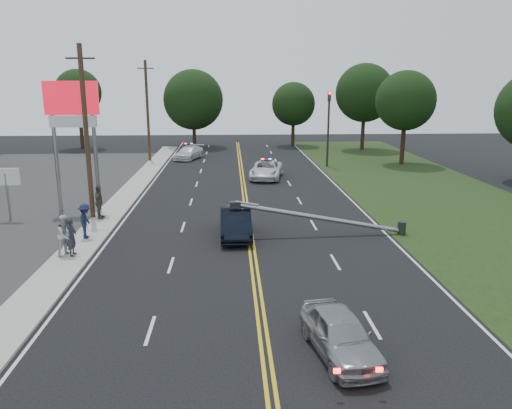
{
  "coord_description": "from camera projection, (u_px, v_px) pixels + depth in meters",
  "views": [
    {
      "loc": [
        -1.0,
        -17.07,
        7.96
      ],
      "look_at": [
        0.32,
        8.2,
        1.7
      ],
      "focal_mm": 35.0,
      "sensor_mm": 36.0,
      "label": 1
    }
  ],
  "objects": [
    {
      "name": "emergency_b",
      "position": [
        189.0,
        153.0,
        52.33
      ],
      "size": [
        3.33,
        5.07,
        1.36
      ],
      "primitive_type": "imported",
      "rotation": [
        0.0,
        0.0,
        -0.33
      ],
      "color": "silver",
      "rests_on": "ground"
    },
    {
      "name": "grass_verge",
      "position": [
        481.0,
        223.0,
        28.89
      ],
      "size": [
        12.0,
        80.0,
        0.01
      ],
      "primitive_type": "cube",
      "color": "black",
      "rests_on": "ground"
    },
    {
      "name": "centerline_yellow",
      "position": [
        249.0,
        226.0,
        28.21
      ],
      "size": [
        0.36,
        80.0,
        0.0
      ],
      "primitive_type": "cube",
      "color": "gold",
      "rests_on": "ground"
    },
    {
      "name": "tree_9",
      "position": [
        406.0,
        101.0,
        47.87
      ],
      "size": [
        5.73,
        5.73,
        9.03
      ],
      "color": "black",
      "rests_on": "ground"
    },
    {
      "name": "sidewalk",
      "position": [
        98.0,
        227.0,
        27.77
      ],
      "size": [
        1.8,
        70.0,
        0.12
      ],
      "primitive_type": "cube",
      "color": "#AAA599",
      "rests_on": "ground"
    },
    {
      "name": "emergency_a",
      "position": [
        266.0,
        170.0,
        41.95
      ],
      "size": [
        3.31,
        5.59,
        1.46
      ],
      "primitive_type": "imported",
      "rotation": [
        0.0,
        0.0,
        -0.18
      ],
      "color": "silver",
      "rests_on": "ground"
    },
    {
      "name": "tree_6",
      "position": [
        193.0,
        100.0,
        60.98
      ],
      "size": [
        7.3,
        7.3,
        9.43
      ],
      "color": "black",
      "rests_on": "ground"
    },
    {
      "name": "bystander_c",
      "position": [
        86.0,
        221.0,
        25.49
      ],
      "size": [
        0.74,
        1.2,
        1.81
      ],
      "primitive_type": "imported",
      "rotation": [
        0.0,
        0.0,
        1.63
      ],
      "color": "#181E3C",
      "rests_on": "sidewalk"
    },
    {
      "name": "utility_pole_mid",
      "position": [
        86.0,
        133.0,
        28.46
      ],
      "size": [
        1.6,
        0.28,
        10.0
      ],
      "color": "#382619",
      "rests_on": "ground"
    },
    {
      "name": "bystander_a",
      "position": [
        72.0,
        236.0,
        22.91
      ],
      "size": [
        0.46,
        0.68,
        1.82
      ],
      "primitive_type": "imported",
      "rotation": [
        0.0,
        0.0,
        1.54
      ],
      "color": "#292931",
      "rests_on": "sidewalk"
    },
    {
      "name": "tree_8",
      "position": [
        365.0,
        93.0,
        58.2
      ],
      "size": [
        6.79,
        6.79,
        10.06
      ],
      "color": "black",
      "rests_on": "ground"
    },
    {
      "name": "fallen_streetlight",
      "position": [
        329.0,
        219.0,
        26.26
      ],
      "size": [
        9.36,
        0.44,
        1.91
      ],
      "color": "#2D2D30",
      "rests_on": "ground"
    },
    {
      "name": "crashed_sedan",
      "position": [
        236.0,
        223.0,
        26.18
      ],
      "size": [
        1.67,
        4.58,
        1.5
      ],
      "primitive_type": "imported",
      "rotation": [
        0.0,
        0.0,
        0.02
      ],
      "color": "black",
      "rests_on": "ground"
    },
    {
      "name": "bystander_d",
      "position": [
        99.0,
        202.0,
        29.11
      ],
      "size": [
        0.5,
        1.17,
        1.97
      ],
      "primitive_type": "imported",
      "rotation": [
        0.0,
        0.0,
        1.59
      ],
      "color": "#4F443F",
      "rests_on": "sidewalk"
    },
    {
      "name": "small_sign",
      "position": [
        6.0,
        181.0,
        28.88
      ],
      "size": [
        1.6,
        0.14,
        3.1
      ],
      "color": "gray",
      "rests_on": "ground"
    },
    {
      "name": "waiting_sedan",
      "position": [
        340.0,
        334.0,
        14.81
      ],
      "size": [
        2.21,
        4.1,
        1.33
      ],
      "primitive_type": "imported",
      "rotation": [
        0.0,
        0.0,
        0.17
      ],
      "color": "gray",
      "rests_on": "ground"
    },
    {
      "name": "pylon_sign",
      "position": [
        72.0,
        115.0,
        30.12
      ],
      "size": [
        3.2,
        0.35,
        8.0
      ],
      "color": "gray",
      "rests_on": "ground"
    },
    {
      "name": "tree_5",
      "position": [
        78.0,
        92.0,
        59.29
      ],
      "size": [
        5.42,
        5.42,
        9.43
      ],
      "color": "black",
      "rests_on": "ground"
    },
    {
      "name": "bystander_b",
      "position": [
        66.0,
        235.0,
        22.97
      ],
      "size": [
        1.09,
        1.16,
        1.91
      ],
      "primitive_type": "imported",
      "rotation": [
        0.0,
        0.0,
        1.05
      ],
      "color": "silver",
      "rests_on": "sidewalk"
    },
    {
      "name": "tree_7",
      "position": [
        293.0,
        104.0,
        62.24
      ],
      "size": [
        5.39,
        5.39,
        7.92
      ],
      "color": "black",
      "rests_on": "ground"
    },
    {
      "name": "traffic_signal",
      "position": [
        328.0,
        122.0,
        47.0
      ],
      "size": [
        0.28,
        0.41,
        7.05
      ],
      "color": "#2D2D30",
      "rests_on": "ground"
    },
    {
      "name": "utility_pole_far",
      "position": [
        148.0,
        111.0,
        49.79
      ],
      "size": [
        1.6,
        0.28,
        10.0
      ],
      "color": "#382619",
      "rests_on": "ground"
    },
    {
      "name": "ground",
      "position": [
        259.0,
        302.0,
        18.51
      ],
      "size": [
        120.0,
        120.0,
        0.0
      ],
      "primitive_type": "plane",
      "color": "black",
      "rests_on": "ground"
    }
  ]
}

